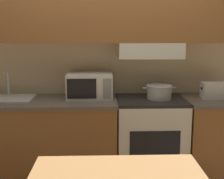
% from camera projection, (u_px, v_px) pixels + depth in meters
% --- Properties ---
extents(ground_plane, '(16.00, 16.00, 0.00)m').
position_uv_depth(ground_plane, '(106.00, 169.00, 3.68)').
color(ground_plane, '#7F664C').
extents(wall_back, '(5.15, 0.38, 2.55)m').
position_uv_depth(wall_back, '(107.00, 37.00, 3.32)').
color(wall_back, beige).
rests_on(wall_back, ground_plane).
extents(lower_counter_main, '(1.49, 0.64, 0.91)m').
position_uv_depth(lower_counter_main, '(46.00, 142.00, 3.27)').
color(lower_counter_main, brown).
rests_on(lower_counter_main, ground_plane).
extents(lower_counter_right_stub, '(0.56, 0.64, 0.91)m').
position_uv_depth(lower_counter_right_stub, '(210.00, 140.00, 3.33)').
color(lower_counter_right_stub, brown).
rests_on(lower_counter_right_stub, ground_plane).
extents(stove_range, '(0.70, 0.60, 0.91)m').
position_uv_depth(stove_range, '(150.00, 141.00, 3.31)').
color(stove_range, silver).
rests_on(stove_range, ground_plane).
extents(cooking_pot, '(0.34, 0.27, 0.14)m').
position_uv_depth(cooking_pot, '(159.00, 91.00, 3.22)').
color(cooking_pot, '#B7BABF').
rests_on(cooking_pot, stove_range).
extents(microwave, '(0.47, 0.36, 0.26)m').
position_uv_depth(microwave, '(90.00, 86.00, 3.27)').
color(microwave, silver).
rests_on(microwave, lower_counter_main).
extents(toaster, '(0.29, 0.16, 0.17)m').
position_uv_depth(toaster, '(215.00, 90.00, 3.23)').
color(toaster, silver).
rests_on(toaster, lower_counter_right_stub).
extents(sink_basin, '(0.57, 0.39, 0.29)m').
position_uv_depth(sink_basin, '(5.00, 98.00, 3.17)').
color(sink_basin, '#B7BABF').
rests_on(sink_basin, lower_counter_main).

